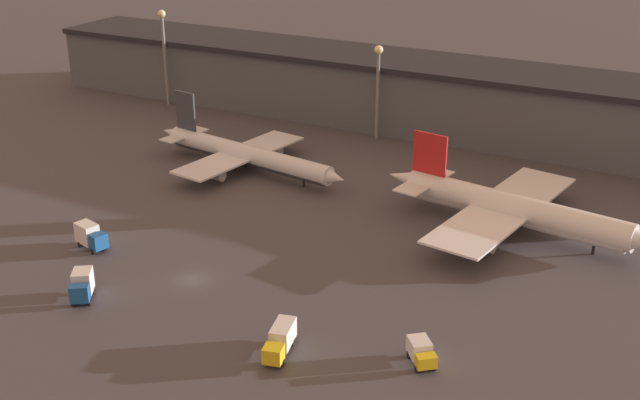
{
  "coord_description": "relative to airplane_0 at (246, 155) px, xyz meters",
  "views": [
    {
      "loc": [
        62.32,
        -79.51,
        54.86
      ],
      "look_at": [
        9.04,
        21.34,
        6.0
      ],
      "focal_mm": 45.0,
      "sensor_mm": 36.0,
      "label": 1
    }
  ],
  "objects": [
    {
      "name": "airplane_0",
      "position": [
        0.0,
        0.0,
        0.0
      ],
      "size": [
        45.15,
        30.3,
        12.79
      ],
      "rotation": [
        0.0,
        0.0,
        -0.15
      ],
      "color": "silver",
      "rests_on": "ground"
    },
    {
      "name": "lamp_post_1",
      "position": [
        14.25,
        28.67,
        9.85
      ],
      "size": [
        1.8,
        1.8,
        19.86
      ],
      "color": "slate",
      "rests_on": "ground"
    },
    {
      "name": "service_vehicle_0",
      "position": [
        6.77,
        -51.04,
        -1.09
      ],
      "size": [
        4.77,
        5.5,
        3.85
      ],
      "rotation": [
        0.0,
        0.0,
        -0.99
      ],
      "color": "#195199",
      "rests_on": "ground"
    },
    {
      "name": "service_vehicle_3",
      "position": [
        52.5,
        -43.84,
        -1.61
      ],
      "size": [
        4.81,
        5.11,
        2.77
      ],
      "rotation": [
        0.0,
        0.0,
        -0.88
      ],
      "color": "gold",
      "rests_on": "ground"
    },
    {
      "name": "lamp_post_0",
      "position": [
        -40.6,
        28.67,
        11.36
      ],
      "size": [
        1.8,
        1.8,
        22.54
      ],
      "color": "slate",
      "rests_on": "ground"
    },
    {
      "name": "ground",
      "position": [
        16.7,
        -39.91,
        -3.18
      ],
      "size": [
        600.0,
        600.0,
        0.0
      ],
      "primitive_type": "plane",
      "color": "#423F44"
    },
    {
      "name": "terminal_building",
      "position": [
        16.7,
        40.0,
        4.38
      ],
      "size": [
        180.47,
        20.61,
        15.0
      ],
      "color": "#4C515B",
      "rests_on": "ground"
    },
    {
      "name": "service_vehicle_2",
      "position": [
        36.85,
        -49.73,
        -1.31
      ],
      "size": [
        3.85,
        7.48,
        3.33
      ],
      "rotation": [
        0.0,
        0.0,
        -1.34
      ],
      "color": "gold",
      "rests_on": "ground"
    },
    {
      "name": "service_vehicle_1",
      "position": [
        -2.89,
        -38.96,
        -1.08
      ],
      "size": [
        6.03,
        3.67,
        3.85
      ],
      "rotation": [
        0.0,
        0.0,
        -0.25
      ],
      "color": "#195199",
      "rests_on": "ground"
    },
    {
      "name": "airplane_1",
      "position": [
        51.82,
        -3.22,
        0.72
      ],
      "size": [
        45.87,
        38.55,
        13.38
      ],
      "rotation": [
        0.0,
        0.0,
        -0.15
      ],
      "color": "silver",
      "rests_on": "ground"
    }
  ]
}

